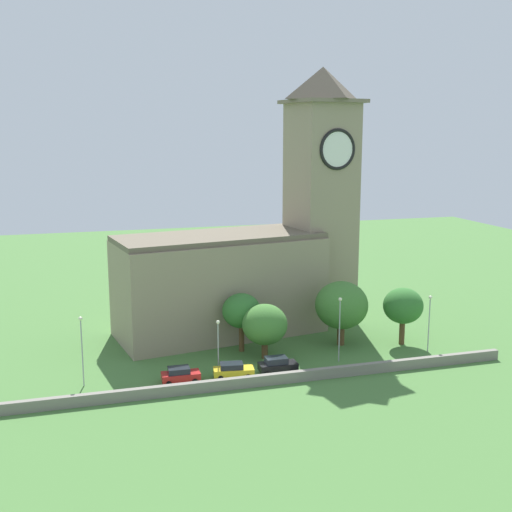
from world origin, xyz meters
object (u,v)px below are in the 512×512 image
at_px(streetlamp_central, 340,320).
at_px(tree_riverside_east, 241,311).
at_px(car_black, 278,365).
at_px(streetlamp_west_mid, 218,337).
at_px(tree_by_tower, 342,305).
at_px(car_red, 180,375).
at_px(car_yellow, 233,370).
at_px(streetlamp_west_end, 82,341).
at_px(tree_churchyard, 403,306).
at_px(streetlamp_east_mid, 429,315).
at_px(church, 257,252).
at_px(tree_riverside_west, 265,325).

relative_size(streetlamp_central, tree_riverside_east, 1.07).
xyz_separation_m(car_black, streetlamp_west_mid, (-6.45, 2.02, 3.27)).
distance_m(car_black, tree_by_tower, 13.87).
height_order(car_red, tree_by_tower, tree_by_tower).
xyz_separation_m(car_yellow, streetlamp_west_end, (-16.19, 2.09, 4.29)).
distance_m(streetlamp_west_end, tree_riverside_east, 20.32).
relative_size(car_black, tree_churchyard, 0.59).
distance_m(streetlamp_east_mid, tree_by_tower, 10.94).
bearing_deg(tree_riverside_east, car_red, -138.76).
relative_size(car_black, tree_riverside_east, 0.60).
xyz_separation_m(streetlamp_west_end, tree_by_tower, (32.35, 4.94, 0.13)).
xyz_separation_m(church, streetlamp_east_mid, (17.79, -15.71, -6.07)).
height_order(streetlamp_west_end, tree_riverside_west, streetlamp_west_end).
bearing_deg(streetlamp_central, car_black, -168.89).
distance_m(streetlamp_west_mid, streetlamp_central, 14.76).
bearing_deg(tree_by_tower, car_red, -162.80).
height_order(streetlamp_west_end, streetlamp_east_mid, streetlamp_west_end).
height_order(car_black, streetlamp_west_mid, streetlamp_west_mid).
xyz_separation_m(tree_by_tower, tree_riverside_west, (-10.94, -2.07, -1.02)).
bearing_deg(tree_by_tower, tree_riverside_east, 174.86).
height_order(car_black, streetlamp_east_mid, streetlamp_east_mid).
height_order(tree_by_tower, tree_riverside_east, tree_by_tower).
height_order(car_black, tree_churchyard, tree_churchyard).
height_order(church, streetlamp_central, church).
relative_size(car_black, streetlamp_east_mid, 0.61).
height_order(car_red, streetlamp_west_end, streetlamp_west_end).
bearing_deg(streetlamp_west_end, car_yellow, -7.37).
bearing_deg(tree_riverside_east, car_yellow, -111.27).
bearing_deg(car_red, streetlamp_east_mid, 2.34).
bearing_deg(streetlamp_central, tree_churchyard, 19.29).
relative_size(car_red, tree_churchyard, 0.57).
bearing_deg(tree_churchyard, church, 142.91).
bearing_deg(car_black, church, 81.46).
distance_m(church, tree_riverside_west, 14.15).
height_order(car_red, tree_riverside_west, tree_riverside_west).
height_order(tree_churchyard, tree_riverside_east, tree_churchyard).
height_order(streetlamp_central, tree_riverside_west, streetlamp_central).
relative_size(church, streetlamp_east_mid, 4.96).
height_order(streetlamp_west_mid, tree_by_tower, tree_by_tower).
relative_size(car_black, streetlamp_central, 0.56).
bearing_deg(tree_churchyard, streetlamp_east_mid, -64.36).
bearing_deg(tree_riverside_west, car_red, -156.89).
bearing_deg(streetlamp_east_mid, streetlamp_central, -179.54).
distance_m(tree_churchyard, tree_by_tower, 7.97).
relative_size(car_red, streetlamp_west_mid, 0.68).
bearing_deg(tree_churchyard, tree_by_tower, 165.43).
xyz_separation_m(tree_riverside_west, tree_riverside_east, (-2.04, 3.24, 0.97)).
bearing_deg(tree_riverside_east, tree_riverside_west, -57.79).
bearing_deg(church, streetlamp_central, -70.31).
bearing_deg(car_yellow, streetlamp_east_mid, 3.31).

